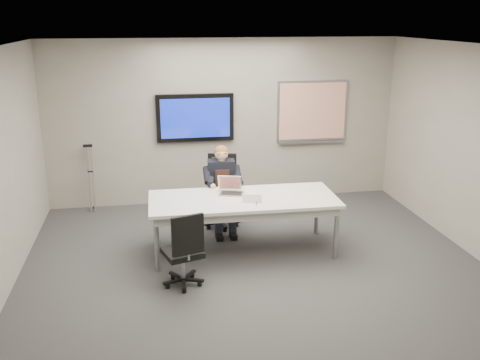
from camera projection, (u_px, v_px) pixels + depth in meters
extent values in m
cube|color=#3A3A3C|center=(259.00, 277.00, 6.72)|extent=(6.00, 6.00, 0.02)
cube|color=silver|center=(262.00, 48.00, 5.90)|extent=(6.00, 6.00, 0.02)
cube|color=gray|center=(224.00, 122.00, 9.13)|extent=(6.00, 0.02, 2.80)
cube|color=gray|center=(357.00, 295.00, 3.49)|extent=(6.00, 0.02, 2.80)
cube|color=white|center=(243.00, 199.00, 7.24)|extent=(2.55, 1.09, 0.04)
cube|color=#BAB9B5|center=(243.00, 205.00, 7.27)|extent=(2.45, 0.99, 0.11)
cylinder|color=#989CA1|center=(157.00, 245.00, 6.76)|extent=(0.06, 0.06, 0.74)
cylinder|color=#989CA1|center=(336.00, 233.00, 7.12)|extent=(0.06, 0.06, 0.74)
cylinder|color=#989CA1|center=(156.00, 219.00, 7.60)|extent=(0.06, 0.06, 0.74)
cylinder|color=#989CA1|center=(317.00, 210.00, 7.95)|extent=(0.06, 0.06, 0.74)
cube|color=black|center=(195.00, 118.00, 8.97)|extent=(1.30, 0.08, 0.80)
cube|color=#0D1D99|center=(195.00, 118.00, 8.93)|extent=(1.16, 0.01, 0.66)
cube|color=#989CA1|center=(312.00, 111.00, 9.32)|extent=(1.25, 0.04, 1.05)
cube|color=white|center=(313.00, 111.00, 9.30)|extent=(1.18, 0.01, 0.98)
cube|color=#989CA1|center=(311.00, 142.00, 9.45)|extent=(1.18, 0.05, 0.04)
cylinder|color=#989CA1|center=(221.00, 208.00, 8.26)|extent=(0.06, 0.06, 0.38)
cube|color=black|center=(221.00, 196.00, 8.20)|extent=(0.58, 0.58, 0.07)
cube|color=black|center=(222.00, 171.00, 8.32)|extent=(0.44, 0.15, 0.55)
cylinder|color=#989CA1|center=(183.00, 265.00, 6.45)|extent=(0.06, 0.06, 0.33)
cube|color=black|center=(182.00, 253.00, 6.40)|extent=(0.53, 0.53, 0.06)
cube|color=black|center=(188.00, 235.00, 6.14)|extent=(0.38, 0.16, 0.48)
cube|color=black|center=(221.00, 178.00, 8.08)|extent=(0.42, 0.26, 0.55)
cube|color=#3C2118|center=(222.00, 178.00, 7.96)|extent=(0.21, 0.03, 0.27)
sphere|color=#E5B68C|center=(221.00, 153.00, 7.94)|extent=(0.20, 0.20, 0.20)
ellipsoid|color=brown|center=(221.00, 151.00, 7.94)|extent=(0.21, 0.21, 0.18)
cube|color=#B1B1B3|center=(231.00, 194.00, 7.37)|extent=(0.38, 0.31, 0.02)
cube|color=black|center=(231.00, 193.00, 7.36)|extent=(0.31, 0.23, 0.00)
cube|color=#B1B1B3|center=(230.00, 183.00, 7.48)|extent=(0.34, 0.17, 0.22)
cube|color=red|center=(230.00, 183.00, 7.47)|extent=(0.29, 0.14, 0.18)
cylinder|color=black|center=(256.00, 204.00, 6.99)|extent=(0.05, 0.13, 0.01)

